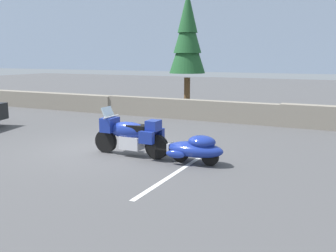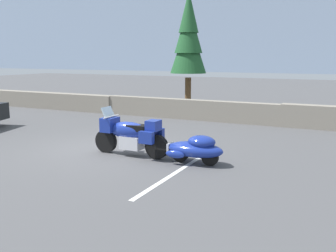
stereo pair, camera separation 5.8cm
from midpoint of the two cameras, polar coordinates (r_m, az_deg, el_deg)
The scene contains 7 objects.
ground_plane at distance 11.70m, azimuth -8.99°, elevation -3.37°, with size 80.00×80.00×0.00m, color #4C4C4F.
stone_guard_wall at distance 17.07m, azimuth 2.68°, elevation 2.52°, with size 24.00×0.59×0.90m.
distant_ridgeline at distance 105.87m, azimuth 23.04°, elevation 12.30°, with size 240.00×80.00×16.00m, color #8C9EB7.
touring_motorcycle at distance 10.72m, azimuth -5.46°, elevation -1.14°, with size 2.31×0.76×1.33m.
car_shaped_trailer at distance 9.91m, azimuth 4.23°, elevation -3.31°, with size 2.20×0.78×0.76m.
pine_tree_tall at distance 19.27m, azimuth 3.14°, elevation 13.06°, with size 1.77×1.77×5.88m.
parking_stripe_marker at distance 9.04m, azimuth 0.69°, elevation -7.30°, with size 0.12×3.60×0.01m, color silver.
Camera 2 is at (6.60, -9.27, 2.73)m, focal length 41.21 mm.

